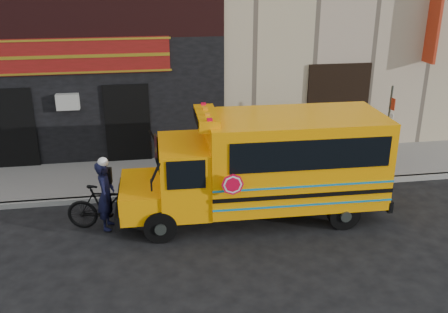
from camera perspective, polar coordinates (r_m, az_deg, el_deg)
ground at (r=12.52m, az=3.99°, el=-9.06°), size 120.00×120.00×0.00m
curb at (r=14.74m, az=1.75°, el=-3.80°), size 40.00×0.20×0.15m
sidewalk at (r=16.09m, az=0.75°, el=-1.58°), size 40.00×3.00×0.15m
school_bus at (r=12.87m, az=5.06°, el=-0.73°), size 6.94×2.45×2.92m
sign_pole at (r=16.21m, az=18.25°, el=3.24°), size 0.08×0.25×2.88m
bicycle at (r=12.90m, az=-13.34°, el=-5.65°), size 2.05×0.91×1.19m
cyclist at (r=12.73m, az=-13.33°, el=-4.53°), size 0.51×0.70×1.79m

